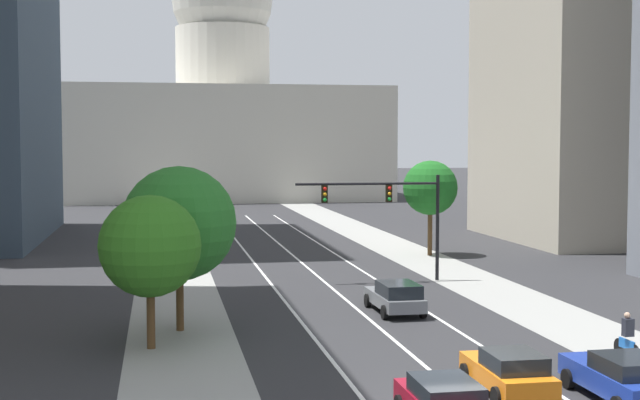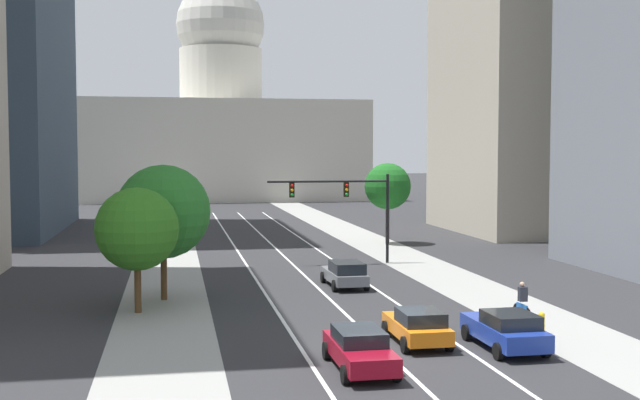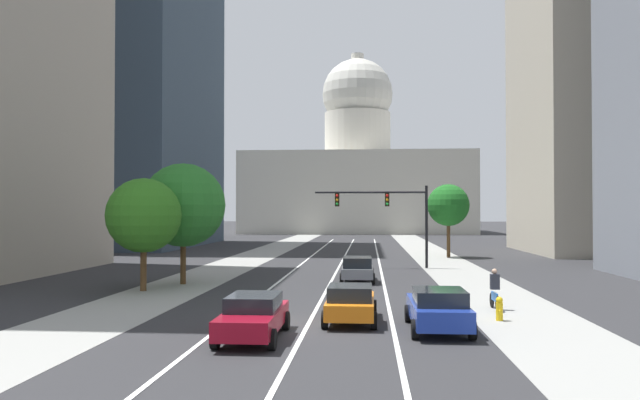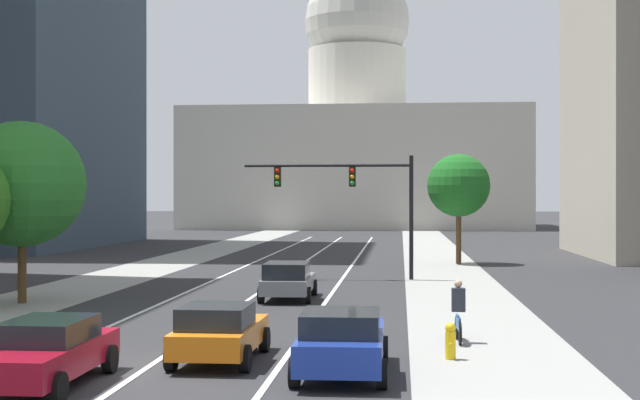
{
  "view_description": "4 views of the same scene",
  "coord_description": "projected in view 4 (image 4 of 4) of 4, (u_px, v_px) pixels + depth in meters",
  "views": [
    {
      "loc": [
        -9.07,
        -24.5,
        7.81
      ],
      "look_at": [
        1.4,
        33.05,
        4.02
      ],
      "focal_mm": 49.74,
      "sensor_mm": 36.0,
      "label": 1
    },
    {
      "loc": [
        -7.76,
        -28.45,
        7.5
      ],
      "look_at": [
        2.27,
        26.06,
        4.14
      ],
      "focal_mm": 44.84,
      "sensor_mm": 36.0,
      "label": 2
    },
    {
      "loc": [
        2.19,
        -21.82,
        4.11
      ],
      "look_at": [
        -1.94,
        30.6,
        5.11
      ],
      "focal_mm": 34.57,
      "sensor_mm": 36.0,
      "label": 3
    },
    {
      "loc": [
        5.88,
        -20.51,
        3.98
      ],
      "look_at": [
        1.27,
        31.27,
        3.83
      ],
      "focal_mm": 50.88,
      "sensor_mm": 36.0,
      "label": 4
    }
  ],
  "objects": [
    {
      "name": "car_orange",
      "position": [
        219.0,
        332.0,
        21.85
      ],
      "size": [
        1.96,
        4.12,
        1.42
      ],
      "rotation": [
        0.0,
        0.0,
        1.56
      ],
      "color": "orange",
      "rests_on": "ground"
    },
    {
      "name": "car_blue",
      "position": [
        342.0,
        341.0,
        20.23
      ],
      "size": [
        2.08,
        4.57,
        1.49
      ],
      "rotation": [
        0.0,
        0.0,
        1.58
      ],
      "color": "#1E389E",
      "rests_on": "ground"
    },
    {
      "name": "lane_stripe_left",
      "position": [
        225.0,
        275.0,
        46.13
      ],
      "size": [
        0.16,
        90.0,
        0.01
      ],
      "primitive_type": "cube",
      "color": "white",
      "rests_on": "ground"
    },
    {
      "name": "lane_stripe_right",
      "position": [
        344.0,
        276.0,
        45.59
      ],
      "size": [
        0.16,
        90.0,
        0.01
      ],
      "primitive_type": "cube",
      "color": "white",
      "rests_on": "ground"
    },
    {
      "name": "street_tree_far_right",
      "position": [
        459.0,
        186.0,
        54.15
      ],
      "size": [
        3.77,
        3.77,
        6.59
      ],
      "color": "#51381E",
      "rests_on": "ground"
    },
    {
      "name": "car_gray",
      "position": [
        288.0,
        280.0,
        35.13
      ],
      "size": [
        2.05,
        4.46,
        1.48
      ],
      "rotation": [
        0.0,
        0.0,
        1.59
      ],
      "color": "slate",
      "rests_on": "ground"
    },
    {
      "name": "lane_stripe_center",
      "position": [
        284.0,
        276.0,
        45.86
      ],
      "size": [
        0.16,
        90.0,
        0.01
      ],
      "primitive_type": "cube",
      "color": "white",
      "rests_on": "ground"
    },
    {
      "name": "capitol_building",
      "position": [
        357.0,
        146.0,
        122.89
      ],
      "size": [
        43.62,
        28.23,
        36.06
      ],
      "color": "beige",
      "rests_on": "ground"
    },
    {
      "name": "cyclist",
      "position": [
        458.0,
        312.0,
        24.77
      ],
      "size": [
        0.37,
        1.7,
        1.72
      ],
      "rotation": [
        0.0,
        0.0,
        1.6
      ],
      "color": "black",
      "rests_on": "ground"
    },
    {
      "name": "ground_plane",
      "position": [
        313.0,
        257.0,
        60.8
      ],
      "size": [
        400.0,
        400.0,
        0.0
      ],
      "primitive_type": "plane",
      "color": "#2B2B2D"
    },
    {
      "name": "sidewalk_right",
      "position": [
        440.0,
        263.0,
        55.09
      ],
      "size": [
        4.31,
        130.0,
        0.01
      ],
      "primitive_type": "cube",
      "color": "gray",
      "rests_on": "ground"
    },
    {
      "name": "traffic_signal_mast",
      "position": [
        355.0,
        190.0,
        43.9
      ],
      "size": [
        8.24,
        0.39,
        6.01
      ],
      "color": "black",
      "rests_on": "ground"
    },
    {
      "name": "car_crimson",
      "position": [
        47.0,
        351.0,
        19.01
      ],
      "size": [
        1.94,
        4.65,
        1.41
      ],
      "rotation": [
        0.0,
        0.0,
        1.57
      ],
      "color": "maroon",
      "rests_on": "ground"
    },
    {
      "name": "sidewalk_left",
      "position": [
        173.0,
        261.0,
        56.55
      ],
      "size": [
        4.31,
        130.0,
        0.01
      ],
      "primitive_type": "cube",
      "color": "gray",
      "rests_on": "ground"
    },
    {
      "name": "fire_hydrant",
      "position": [
        450.0,
        341.0,
        22.17
      ],
      "size": [
        0.26,
        0.35,
        0.91
      ],
      "color": "yellow",
      "rests_on": "ground"
    },
    {
      "name": "street_tree_mid_left",
      "position": [
        22.0,
        184.0,
        33.98
      ],
      "size": [
        4.74,
        4.74,
        6.86
      ],
      "color": "#51381E",
      "rests_on": "ground"
    }
  ]
}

